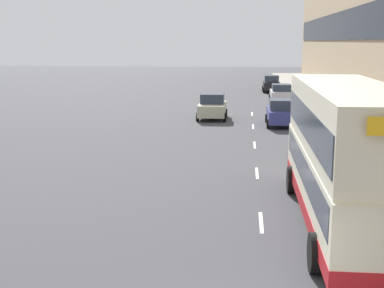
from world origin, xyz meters
The scene contains 12 objects.
pavement centered at (6.50, 38.50, 0.07)m, with size 5.00×93.00×0.14m.
terrace_facade centered at (10.49, 38.50, 7.87)m, with size 3.10×93.00×15.75m.
lane_mark_1 centered at (0.00, 7.62, 0.01)m, with size 0.12×2.00×0.01m.
lane_mark_2 centered at (0.00, 13.96, 0.01)m, with size 0.12×2.00×0.01m.
lane_mark_3 centered at (0.00, 20.29, 0.01)m, with size 0.12×2.00×0.01m.
lane_mark_4 centered at (0.00, 26.63, 0.01)m, with size 0.12×2.00×0.01m.
lane_mark_5 centered at (0.00, 32.96, 0.01)m, with size 0.12×2.00×0.01m.
double_decker_bus_near centered at (2.47, 7.43, 2.28)m, with size 2.85×10.85×4.30m.
car_0 centered at (-2.90, 29.98, 0.90)m, with size 2.09×3.82×1.83m.
car_1 centered at (2.74, 41.49, 0.83)m, with size 2.09×3.95×1.67m.
car_2 centered at (1.84, 27.33, 0.88)m, with size 1.96×4.16×1.78m.
car_3 centered at (2.32, 51.62, 0.90)m, with size 1.91×4.26×1.83m.
Camera 1 is at (-0.58, -8.37, 5.56)m, focal length 50.00 mm.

